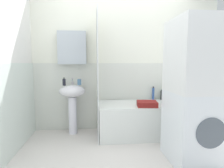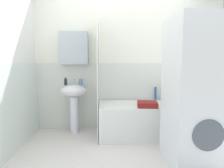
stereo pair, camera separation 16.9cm
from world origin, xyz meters
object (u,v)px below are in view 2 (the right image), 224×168
Objects in this scene: conditioner_bottle at (164,95)px; lotion_bottle at (176,96)px; sink at (74,98)px; bathtub at (144,119)px; towel_folded at (147,104)px; body_wash_bottle at (155,94)px; soap_dispenser at (66,82)px; toothbrush_cup at (81,82)px; washer_dryer_stack at (195,93)px; shampoo_bottle at (170,95)px.

lotion_bottle is at bearing -8.13° from conditioner_bottle.
sink is 1.61m from conditioner_bottle.
bathtub is 0.63m from conditioner_bottle.
body_wash_bottle is at bearing 62.85° from towel_folded.
soap_dispenser reaches higher than sink.
towel_folded is at bearing -15.97° from soap_dispenser.
body_wash_bottle is (0.27, 0.30, 0.38)m from bathtub.
toothbrush_cup is at bearing 169.60° from bathtub.
soap_dispenser is at bearing 173.32° from bathtub.
sink is 0.49× the size of washer_dryer_stack.
soap_dispenser is 2.00m from washer_dryer_stack.
toothbrush_cup is 1.72m from lotion_bottle.
soap_dispenser is 0.67× the size of shampoo_bottle.
soap_dispenser is 1.97m from lotion_bottle.
toothbrush_cup is at bearing 142.83° from washer_dryer_stack.
body_wash_bottle is 0.80× the size of towel_folded.
shampoo_bottle is 0.83× the size of body_wash_bottle.
bathtub is 0.56m from body_wash_bottle.
sink is at bearing -168.45° from toothbrush_cup.
conditioner_bottle is at bearing 34.28° from bathtub.
toothbrush_cup is 0.50× the size of shampoo_bottle.
washer_dryer_stack is (0.39, -0.68, 0.28)m from towel_folded.
body_wash_bottle is 0.14× the size of washer_dryer_stack.
sink is at bearing 145.61° from washer_dryer_stack.
conditioner_bottle is at bearing 171.87° from lotion_bottle.
soap_dispenser is 1.76m from conditioner_bottle.
towel_folded is 0.18× the size of washer_dryer_stack.
bathtub is at bearing -8.19° from sink.
toothbrush_cup is 0.56× the size of lotion_bottle.
soap_dispenser reaches higher than toothbrush_cup.
lotion_bottle is 0.37m from body_wash_bottle.
bathtub is at bearing -131.62° from body_wash_bottle.
towel_folded is at bearing -21.41° from toothbrush_cup.
body_wash_bottle is at bearing 175.80° from conditioner_bottle.
body_wash_bottle is (1.33, 0.11, -0.23)m from toothbrush_cup.
bathtub is 7.42× the size of shampoo_bottle.
toothbrush_cup is at bearing 9.52° from soap_dispenser.
lotion_bottle is 0.12m from shampoo_bottle.
towel_folded is (0.00, -0.22, 0.31)m from bathtub.
conditioner_bottle is 0.75× the size of body_wash_bottle.
toothbrush_cup is 1.60m from shampoo_bottle.
conditioner_bottle is at bearing 4.38° from sink.
body_wash_bottle is at bearing 48.38° from bathtub.
conditioner_bottle is 0.11× the size of washer_dryer_stack.
shampoo_bottle is (1.58, 0.07, -0.25)m from toothbrush_cup.
washer_dryer_stack is at bearing -34.39° from sink.
sink reaches higher than lotion_bottle.
shampoo_bottle is at bearing 27.35° from bathtub.
sink is at bearing -177.07° from lotion_bottle.
conditioner_bottle is (1.49, 0.10, -0.26)m from toothbrush_cup.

